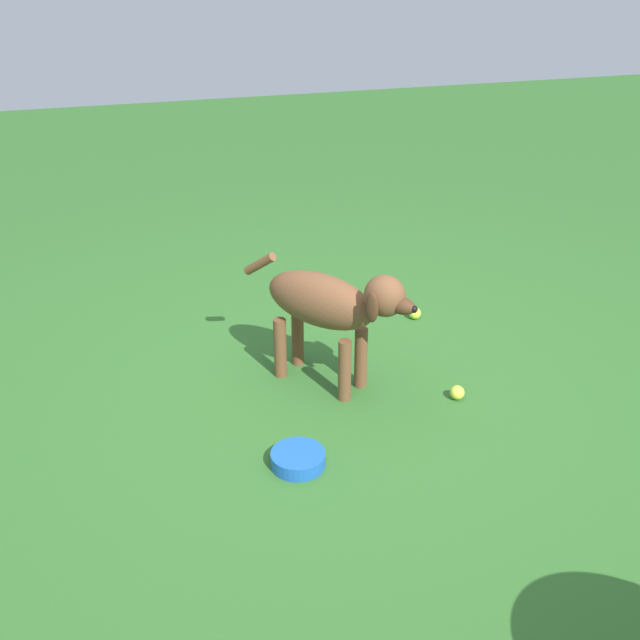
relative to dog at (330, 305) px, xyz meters
The scene contains 6 objects.
ground 0.44m from the dog, 79.18° to the right, with size 14.00×14.00×0.00m, color #2D6026.
dog is the anchor object (origin of this frame).
tennis_ball_0 0.71m from the dog, 29.39° to the right, with size 0.07×0.07×0.07m, color #D4D840.
tennis_ball_1 0.91m from the dog, 38.10° to the left, with size 0.07×0.07×0.07m, color #C9E53B.
tennis_ball_2 0.76m from the dog, 63.72° to the left, with size 0.07×0.07×0.07m, color #D1DD3F.
water_bowl 0.74m from the dog, 118.83° to the right, with size 0.22×0.22×0.06m, color blue.
Camera 1 is at (-0.96, -2.81, 1.92)m, focal length 43.09 mm.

